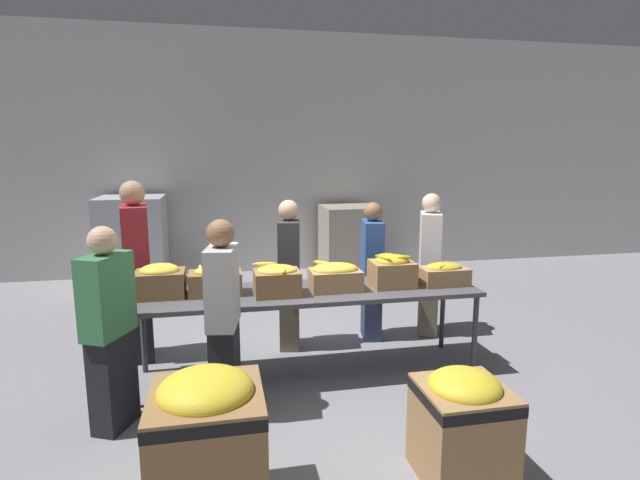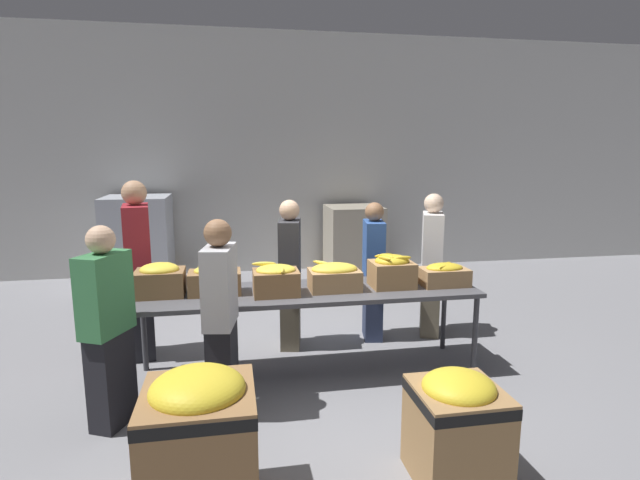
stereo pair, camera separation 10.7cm
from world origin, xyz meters
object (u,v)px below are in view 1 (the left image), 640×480
at_px(banana_box_4, 392,270).
at_px(volunteer_4, 429,265).
at_px(volunteer_3, 289,275).
at_px(donation_bin_1, 463,422).
at_px(banana_box_5, 444,274).
at_px(volunteer_1, 138,272).
at_px(volunteer_2, 224,321).
at_px(sorting_table, 308,296).
at_px(banana_box_0, 160,280).
at_px(banana_box_1, 215,280).
at_px(volunteer_0, 372,271).
at_px(pallet_stack_1, 349,241).
at_px(banana_box_3, 335,276).
at_px(donation_bin_0, 208,440).
at_px(volunteer_5, 109,330).
at_px(pallet_stack_0, 133,243).
at_px(banana_box_2, 277,279).

xyz_separation_m(banana_box_4, volunteer_4, (0.73, 0.79, -0.16)).
height_order(volunteer_3, donation_bin_1, volunteer_3).
xyz_separation_m(banana_box_5, volunteer_1, (-2.87, 0.77, -0.03)).
distance_m(volunteer_2, volunteer_3, 1.47).
height_order(sorting_table, banana_box_0, banana_box_0).
relative_size(banana_box_1, volunteer_0, 0.30).
height_order(sorting_table, banana_box_4, banana_box_4).
height_order(banana_box_4, volunteer_3, volunteer_3).
bearing_deg(banana_box_5, donation_bin_1, -110.79).
distance_m(banana_box_4, volunteer_3, 1.14).
bearing_deg(banana_box_5, pallet_stack_1, 89.39).
xyz_separation_m(volunteer_4, donation_bin_1, (-0.84, -2.46, -0.41)).
distance_m(banana_box_3, donation_bin_0, 2.06).
distance_m(banana_box_1, volunteer_0, 1.84).
height_order(volunteer_3, donation_bin_0, volunteer_3).
bearing_deg(volunteer_4, volunteer_0, -69.35).
relative_size(banana_box_4, volunteer_0, 0.26).
bearing_deg(donation_bin_0, volunteer_1, 106.24).
distance_m(volunteer_1, volunteer_3, 1.51).
bearing_deg(donation_bin_0, banana_box_5, 36.75).
xyz_separation_m(banana_box_0, volunteer_0, (2.14, 0.71, -0.20)).
bearing_deg(banana_box_4, volunteer_1, 162.98).
distance_m(volunteer_5, donation_bin_0, 1.32).
height_order(banana_box_1, donation_bin_1, banana_box_1).
relative_size(banana_box_4, pallet_stack_0, 0.28).
height_order(banana_box_2, banana_box_4, banana_box_4).
bearing_deg(banana_box_3, volunteer_1, 157.92).
bearing_deg(volunteer_1, volunteer_2, 23.18).
relative_size(banana_box_2, volunteer_5, 0.27).
bearing_deg(volunteer_3, volunteer_4, 103.71).
bearing_deg(volunteer_0, volunteer_3, -75.81).
relative_size(volunteer_4, volunteer_5, 1.04).
height_order(volunteer_0, donation_bin_1, volunteer_0).
xyz_separation_m(volunteer_5, donation_bin_0, (0.71, -1.07, -0.31)).
relative_size(banana_box_0, banana_box_4, 1.07).
xyz_separation_m(volunteer_0, volunteer_2, (-1.62, -1.38, 0.02)).
bearing_deg(volunteer_1, volunteer_0, 82.98).
distance_m(volunteer_2, donation_bin_0, 1.14).
distance_m(volunteer_0, donation_bin_1, 2.49).
bearing_deg(pallet_stack_0, banana_box_2, -64.13).
height_order(pallet_stack_0, pallet_stack_1, pallet_stack_0).
height_order(donation_bin_0, pallet_stack_0, pallet_stack_0).
bearing_deg(pallet_stack_0, banana_box_3, -57.31).
bearing_deg(banana_box_5, volunteer_4, 74.84).
height_order(banana_box_4, pallet_stack_0, pallet_stack_0).
bearing_deg(banana_box_1, banana_box_2, -13.64).
xyz_separation_m(banana_box_3, pallet_stack_0, (-2.32, 3.61, -0.25)).
height_order(volunteer_1, volunteer_3, volunteer_1).
bearing_deg(banana_box_2, volunteer_4, 25.44).
bearing_deg(banana_box_3, banana_box_0, 176.41).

